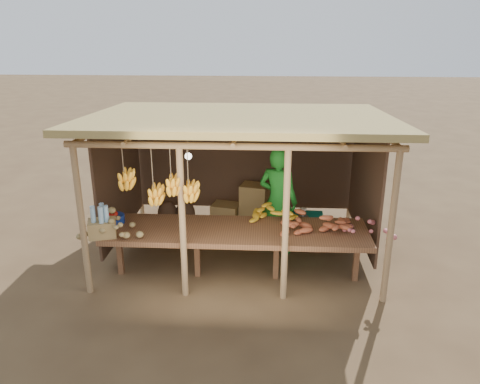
{
  "coord_description": "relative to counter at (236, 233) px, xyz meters",
  "views": [
    {
      "loc": [
        0.42,
        -7.3,
        3.65
      ],
      "look_at": [
        0.0,
        0.0,
        1.05
      ],
      "focal_mm": 35.0,
      "sensor_mm": 36.0,
      "label": 1
    }
  ],
  "objects": [
    {
      "name": "tomato_basin",
      "position": [
        -1.9,
        0.14,
        0.13
      ],
      "size": [
        0.34,
        0.34,
        0.18
      ],
      "rotation": [
        0.0,
        0.0,
        -0.12
      ],
      "color": "navy",
      "rests_on": "counter"
    },
    {
      "name": "burlap_sacks",
      "position": [
        -1.31,
        2.04,
        -0.51
      ],
      "size": [
        0.74,
        0.39,
        0.52
      ],
      "color": "#4C3323",
      "rests_on": "ground"
    },
    {
      "name": "bottle_box",
      "position": [
        -1.9,
        -0.35,
        0.25
      ],
      "size": [
        0.45,
        0.4,
        0.48
      ],
      "color": "olive",
      "rests_on": "counter"
    },
    {
      "name": "tarp_crate",
      "position": [
        1.11,
        1.13,
        -0.43
      ],
      "size": [
        0.64,
        0.56,
        0.74
      ],
      "color": "brown",
      "rests_on": "ground"
    },
    {
      "name": "vendor",
      "position": [
        0.63,
        0.91,
        0.18
      ],
      "size": [
        0.79,
        0.66,
        1.83
      ],
      "primitive_type": "imported",
      "rotation": [
        0.0,
        0.0,
        2.74
      ],
      "color": "#1A7620",
      "rests_on": "ground"
    },
    {
      "name": "onion_heap",
      "position": [
        1.9,
        -0.06,
        0.24
      ],
      "size": [
        0.78,
        0.48,
        0.35
      ],
      "primitive_type": null,
      "rotation": [
        0.0,
        0.0,
        0.02
      ],
      "color": "#C15D61",
      "rests_on": "counter"
    },
    {
      "name": "carton_stack",
      "position": [
        0.03,
        2.0,
        -0.38
      ],
      "size": [
        1.15,
        0.53,
        0.81
      ],
      "color": "olive",
      "rests_on": "ground"
    },
    {
      "name": "stall_structure",
      "position": [
        -0.1,
        0.99,
        1.18
      ],
      "size": [
        4.7,
        3.5,
        2.43
      ],
      "color": "#9C7850",
      "rests_on": "ground"
    },
    {
      "name": "sweet_potato_heap",
      "position": [
        1.2,
        0.06,
        0.24
      ],
      "size": [
        1.08,
        0.79,
        0.36
      ],
      "primitive_type": null,
      "rotation": [
        0.0,
        0.0,
        -0.23
      ],
      "color": "#A74C2B",
      "rests_on": "counter"
    },
    {
      "name": "ground",
      "position": [
        -0.0,
        0.95,
        -0.74
      ],
      "size": [
        60.0,
        60.0,
        0.0
      ],
      "primitive_type": "plane",
      "color": "brown",
      "rests_on": "ground"
    },
    {
      "name": "counter",
      "position": [
        0.0,
        0.0,
        0.0
      ],
      "size": [
        3.9,
        1.05,
        0.8
      ],
      "color": "brown",
      "rests_on": "ground"
    },
    {
      "name": "potato_heap",
      "position": [
        -1.76,
        -0.24,
        0.24
      ],
      "size": [
        0.9,
        0.54,
        0.36
      ],
      "primitive_type": null,
      "rotation": [
        0.0,
        0.0,
        -0.0
      ],
      "color": "olive",
      "rests_on": "counter"
    },
    {
      "name": "banana_pile",
      "position": [
        0.57,
        0.43,
        0.24
      ],
      "size": [
        0.7,
        0.43,
        0.35
      ],
      "primitive_type": null,
      "rotation": [
        0.0,
        0.0,
        0.04
      ],
      "color": "gold",
      "rests_on": "counter"
    }
  ]
}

